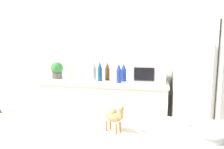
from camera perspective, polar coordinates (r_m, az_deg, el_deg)
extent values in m
cube|color=silver|center=(3.39, 7.27, 5.11)|extent=(8.00, 0.06, 2.55)
cube|color=silver|center=(3.31, -1.97, -9.73)|extent=(1.80, 0.60, 0.87)
cube|color=silver|center=(3.19, -2.01, -1.97)|extent=(1.83, 0.63, 0.03)
cube|color=white|center=(3.09, 24.07, -3.31)|extent=(0.91, 0.70, 1.76)
cube|color=black|center=(2.75, 25.48, -4.77)|extent=(0.01, 0.01, 1.68)
cylinder|color=#B2B5BA|center=(2.71, 24.63, -3.02)|extent=(0.02, 0.02, 0.97)
cylinder|color=#B2B5BA|center=(2.73, 26.69, -3.06)|extent=(0.02, 0.02, 0.97)
cube|color=beige|center=(1.20, -6.07, -14.65)|extent=(1.95, 0.58, 0.03)
cylinder|color=#595451|center=(3.50, -14.15, -0.26)|extent=(0.16, 0.16, 0.09)
sphere|color=#387F3D|center=(3.49, -14.21, 1.63)|extent=(0.19, 0.19, 0.19)
cylinder|color=white|center=(3.36, -11.34, 0.82)|extent=(0.11, 0.11, 0.25)
cube|color=#B2B5BA|center=(3.09, 9.43, 0.53)|extent=(0.48, 0.36, 0.28)
cube|color=black|center=(2.91, 8.36, 0.08)|extent=(0.26, 0.01, 0.17)
cylinder|color=navy|center=(3.16, 3.03, -0.26)|extent=(0.08, 0.08, 0.16)
cone|color=navy|center=(3.14, 3.05, 2.04)|extent=(0.08, 0.08, 0.09)
cylinder|color=gold|center=(3.14, 3.06, 2.94)|extent=(0.03, 0.03, 0.01)
cylinder|color=navy|center=(3.04, 1.80, -0.53)|extent=(0.07, 0.07, 0.17)
cone|color=navy|center=(3.02, 1.81, 1.97)|extent=(0.07, 0.07, 0.10)
cylinder|color=gold|center=(3.02, 1.82, 2.95)|extent=(0.02, 0.02, 0.01)
cylinder|color=#B2B7BC|center=(3.31, -4.85, 0.26)|extent=(0.08, 0.08, 0.18)
cone|color=#B2B7BC|center=(3.30, -4.88, 2.67)|extent=(0.08, 0.08, 0.10)
cylinder|color=gold|center=(3.29, -4.89, 3.62)|extent=(0.03, 0.03, 0.01)
cylinder|color=brown|center=(3.25, -1.23, 0.04)|extent=(0.07, 0.07, 0.17)
cone|color=brown|center=(3.24, -1.24, 2.34)|extent=(0.07, 0.07, 0.09)
cylinder|color=gold|center=(3.23, -1.24, 3.25)|extent=(0.02, 0.02, 0.01)
cylinder|color=navy|center=(3.18, -3.19, -0.07)|extent=(0.07, 0.07, 0.18)
cone|color=navy|center=(3.16, -3.21, 2.45)|extent=(0.06, 0.06, 0.10)
cylinder|color=gold|center=(3.15, -3.22, 3.44)|extent=(0.02, 0.02, 0.01)
cylinder|color=#B7BABF|center=(1.16, 23.65, -14.09)|extent=(0.17, 0.17, 0.04)
torus|color=#B7BABF|center=(1.16, 23.71, -13.26)|extent=(0.19, 0.19, 0.01)
ellipsoid|color=#A87F4C|center=(1.12, 0.30, -10.93)|extent=(0.11, 0.09, 0.05)
sphere|color=#A87F4C|center=(1.11, 0.30, -9.80)|extent=(0.04, 0.04, 0.04)
cylinder|color=#A87F4C|center=(1.08, 2.39, -10.23)|extent=(0.02, 0.02, 0.05)
sphere|color=#A87F4C|center=(1.07, 2.40, -8.96)|extent=(0.03, 0.03, 0.03)
cylinder|color=#A87F4C|center=(1.13, 2.10, -13.60)|extent=(0.01, 0.01, 0.05)
cylinder|color=#A87F4C|center=(1.11, 1.10, -14.07)|extent=(0.01, 0.01, 0.05)
cylinder|color=#A87F4C|center=(1.17, -0.47, -12.86)|extent=(0.01, 0.01, 0.05)
cylinder|color=#A87F4C|center=(1.14, -1.49, -13.29)|extent=(0.01, 0.01, 0.05)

